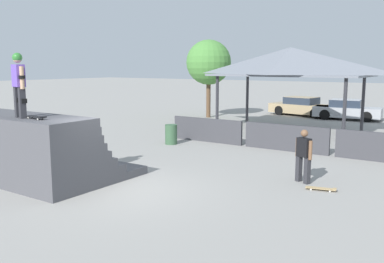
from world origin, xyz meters
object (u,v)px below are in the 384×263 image
skater_on_deck (19,81)px  bystander_walking (304,153)px  tree_beside_pavilion (209,63)px  parked_car_silver (347,110)px  skateboard_on_deck (36,117)px  skateboard_on_ground (322,188)px  parked_car_tan (302,107)px  trash_bin (171,134)px

skater_on_deck → bystander_walking: 8.20m
bystander_walking → tree_beside_pavilion: 16.18m
skater_on_deck → parked_car_silver: skater_on_deck is taller
skater_on_deck → skateboard_on_deck: 1.12m
skateboard_on_ground → tree_beside_pavilion: 17.18m
skater_on_deck → tree_beside_pavilion: tree_beside_pavilion is taller
skater_on_deck → parked_car_tan: 21.18m
tree_beside_pavilion → skater_on_deck: bearing=-75.3°
trash_bin → parked_car_tan: parked_car_tan is taller
bystander_walking → skater_on_deck: bearing=63.9°
tree_beside_pavilion → trash_bin: 10.35m
bystander_walking → trash_bin: bearing=4.3°
skateboard_on_ground → tree_beside_pavilion: bearing=119.6°
tree_beside_pavilion → parked_car_silver: size_ratio=1.21×
skateboard_on_deck → parked_car_tan: 21.03m
tree_beside_pavilion → parked_car_silver: 9.24m
skater_on_deck → bystander_walking: skater_on_deck is taller
skater_on_deck → parked_car_tan: size_ratio=0.38×
skater_on_deck → parked_car_silver: 21.03m
skater_on_deck → skateboard_on_deck: size_ratio=2.25×
skateboard_on_ground → parked_car_silver: bearing=89.3°
trash_bin → parked_car_tan: (1.01, 13.43, 0.18)m
skateboard_on_ground → parked_car_silver: parked_car_silver is taller
bystander_walking → parked_car_silver: (-2.81, 15.76, -0.27)m
skateboard_on_deck → tree_beside_pavilion: bearing=111.8°
parked_car_tan → skateboard_on_ground: bearing=-58.9°
parked_car_silver → bystander_walking: bearing=-85.7°
skater_on_deck → bystander_walking: (6.27, 4.85, -2.10)m
skateboard_on_deck → tree_beside_pavilion: size_ratio=0.16×
tree_beside_pavilion → parked_car_silver: (7.85, 3.88, -2.96)m
bystander_walking → skateboard_on_ground: bearing=171.5°
skateboard_on_deck → parked_car_tan: bearing=95.7°
trash_bin → parked_car_silver: bearing=72.7°
tree_beside_pavilion → skateboard_on_ground: bearing=-47.4°
tree_beside_pavilion → parked_car_tan: tree_beside_pavilion is taller
skater_on_deck → parked_car_silver: bearing=96.9°
parked_car_tan → parked_car_silver: bearing=1.5°
skateboard_on_deck → trash_bin: skateboard_on_deck is taller
bystander_walking → parked_car_tan: size_ratio=0.34×
skateboard_on_ground → parked_car_tan: size_ratio=0.18×
tree_beside_pavilion → bystander_walking: bearing=-48.1°
tree_beside_pavilion → parked_car_silver: tree_beside_pavilion is taller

